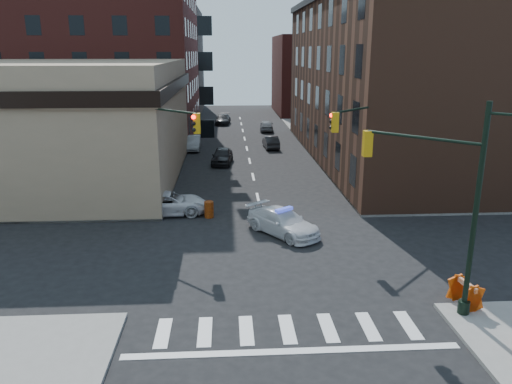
{
  "coord_description": "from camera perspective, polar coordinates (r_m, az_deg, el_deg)",
  "views": [
    {
      "loc": [
        -2.12,
        -22.81,
        9.8
      ],
      "look_at": [
        -0.51,
        3.82,
        2.2
      ],
      "focal_mm": 35.0,
      "sensor_mm": 36.0,
      "label": 1
    }
  ],
  "objects": [
    {
      "name": "apartment_block",
      "position": [
        64.95,
        -18.93,
        17.03
      ],
      "size": [
        25.0,
        25.0,
        24.0
      ],
      "primitive_type": "cube",
      "color": "#5A211C",
      "rests_on": "ground"
    },
    {
      "name": "barrel_road",
      "position": [
        29.27,
        2.7,
        -2.67
      ],
      "size": [
        0.56,
        0.56,
        0.98
      ],
      "primitive_type": "cylinder",
      "rotation": [
        0.0,
        0.0,
        0.02
      ],
      "color": "red",
      "rests_on": "ground"
    },
    {
      "name": "parked_car_wfar",
      "position": [
        51.38,
        -7.22,
        5.59
      ],
      "size": [
        1.54,
        4.34,
        1.43
      ],
      "primitive_type": "imported",
      "rotation": [
        0.0,
        0.0,
        -0.01
      ],
      "color": "gray",
      "rests_on": "ground"
    },
    {
      "name": "filler_nw",
      "position": [
        85.96,
        -13.17,
        14.3
      ],
      "size": [
        20.0,
        18.0,
        16.0
      ],
      "primitive_type": "cube",
      "color": "brown",
      "rests_on": "ground"
    },
    {
      "name": "police_car",
      "position": [
        27.52,
        3.11,
        -3.47
      ],
      "size": [
        4.34,
        4.95,
        1.37
      ],
      "primitive_type": "imported",
      "rotation": [
        0.0,
        0.0,
        0.63
      ],
      "color": "silver",
      "rests_on": "ground"
    },
    {
      "name": "sidewalk_ne",
      "position": [
        61.75,
        20.7,
        5.81
      ],
      "size": [
        34.0,
        54.5,
        0.15
      ],
      "primitive_type": "cube",
      "color": "gray",
      "rests_on": "ground"
    },
    {
      "name": "parked_car_efar",
      "position": [
        63.13,
        1.22,
        7.59
      ],
      "size": [
        1.84,
        4.1,
        1.37
      ],
      "primitive_type": "imported",
      "rotation": [
        0.0,
        0.0,
        3.08
      ],
      "color": "gray",
      "rests_on": "ground"
    },
    {
      "name": "signal_pole_ne",
      "position": [
        29.77,
        12.14,
        4.97
      ],
      "size": [
        3.67,
        3.58,
        8.0
      ],
      "rotation": [
        0.0,
        0.0,
        -2.36
      ],
      "color": "black",
      "rests_on": "sidewalk_ne"
    },
    {
      "name": "parked_car_wnear",
      "position": [
        44.66,
        -3.89,
        4.12
      ],
      "size": [
        2.14,
        4.35,
        1.43
      ],
      "primitive_type": "imported",
      "rotation": [
        0.0,
        0.0,
        -0.11
      ],
      "color": "black",
      "rests_on": "ground"
    },
    {
      "name": "tree_ne_far",
      "position": [
        57.97,
        6.19,
        9.56
      ],
      "size": [
        3.0,
        3.0,
        4.85
      ],
      "color": "black",
      "rests_on": "sidewalk_ne"
    },
    {
      "name": "pickup",
      "position": [
        31.29,
        -10.07,
        -1.27
      ],
      "size": [
        5.18,
        2.7,
        1.39
      ],
      "primitive_type": "imported",
      "rotation": [
        0.0,
        0.0,
        1.65
      ],
      "color": "silver",
      "rests_on": "ground"
    },
    {
      "name": "commercial_row_ne",
      "position": [
        47.85,
        15.3,
        12.0
      ],
      "size": [
        14.0,
        34.0,
        14.0
      ],
      "primitive_type": "cube",
      "color": "#512F20",
      "rests_on": "ground"
    },
    {
      "name": "ground",
      "position": [
        24.92,
        1.7,
        -7.27
      ],
      "size": [
        140.0,
        140.0,
        0.0
      ],
      "primitive_type": "plane",
      "color": "black",
      "rests_on": "ground"
    },
    {
      "name": "parked_car_wdeep",
      "position": [
        69.28,
        -3.79,
        8.28
      ],
      "size": [
        2.3,
        4.73,
        1.33
      ],
      "primitive_type": "imported",
      "rotation": [
        0.0,
        0.0,
        -0.1
      ],
      "color": "black",
      "rests_on": "ground"
    },
    {
      "name": "barricade_nw_b",
      "position": [
        33.27,
        -18.07,
        -1.05
      ],
      "size": [
        1.09,
        0.58,
        0.8
      ],
      "primitive_type": null,
      "rotation": [
        0.0,
        0.0,
        0.04
      ],
      "color": "#CE4409",
      "rests_on": "sidewalk_nw"
    },
    {
      "name": "sidewalk_nw",
      "position": [
        60.15,
        -23.83,
        5.24
      ],
      "size": [
        34.0,
        54.5,
        0.15
      ],
      "primitive_type": "cube",
      "color": "gray",
      "rests_on": "ground"
    },
    {
      "name": "tree_ne_near",
      "position": [
        50.15,
        7.71,
        8.53
      ],
      "size": [
        3.0,
        3.0,
        4.85
      ],
      "color": "black",
      "rests_on": "sidewalk_ne"
    },
    {
      "name": "pedestrian_c",
      "position": [
        32.04,
        -23.17,
        -1.41
      ],
      "size": [
        1.0,
        0.5,
        1.65
      ],
      "primitive_type": "imported",
      "rotation": [
        0.0,
        0.0,
        0.11
      ],
      "color": "#1D222C",
      "rests_on": "sidewalk_nw"
    },
    {
      "name": "pedestrian_a",
      "position": [
        31.38,
        -12.35,
        -0.56
      ],
      "size": [
        0.74,
        0.52,
        1.92
      ],
      "primitive_type": "imported",
      "rotation": [
        0.0,
        0.0,
        -0.08
      ],
      "color": "black",
      "rests_on": "sidewalk_nw"
    },
    {
      "name": "parked_car_enear",
      "position": [
        51.89,
        1.71,
        5.72
      ],
      "size": [
        1.59,
        3.96,
        1.28
      ],
      "primitive_type": "imported",
      "rotation": [
        0.0,
        0.0,
        3.2
      ],
      "color": "black",
      "rests_on": "ground"
    },
    {
      "name": "barrel_bank",
      "position": [
        30.38,
        -5.4,
        -2.0
      ],
      "size": [
        0.71,
        0.71,
        1.01
      ],
      "primitive_type": "cylinder",
      "rotation": [
        0.0,
        0.0,
        -0.32
      ],
      "color": "#E6510A",
      "rests_on": "ground"
    },
    {
      "name": "signal_pole_se",
      "position": [
        19.81,
        20.99,
        -0.36
      ],
      "size": [
        5.4,
        5.27,
        8.0
      ],
      "rotation": [
        0.0,
        0.0,
        2.36
      ],
      "color": "black",
      "rests_on": "sidewalk_se"
    },
    {
      "name": "filler_ne",
      "position": [
        82.49,
        8.02,
        13.11
      ],
      "size": [
        16.0,
        16.0,
        12.0
      ],
      "primitive_type": "cube",
      "color": "#5A211C",
      "rests_on": "ground"
    },
    {
      "name": "signal_pole_nw",
      "position": [
        28.92,
        -10.86,
        4.72
      ],
      "size": [
        3.58,
        3.67,
        8.0
      ],
      "rotation": [
        0.0,
        0.0,
        -0.79
      ],
      "color": "black",
      "rests_on": "sidewalk_nw"
    },
    {
      "name": "bank_building",
      "position": [
        42.37,
        -24.21,
        7.33
      ],
      "size": [
        22.0,
        22.0,
        9.0
      ],
      "primitive_type": "cube",
      "color": "#957D62",
      "rests_on": "ground"
    },
    {
      "name": "pedestrian_b",
      "position": [
        31.74,
        -21.88,
        -1.13
      ],
      "size": [
        1.18,
        1.09,
        1.96
      ],
      "primitive_type": "imported",
      "rotation": [
        0.0,
        0.0,
        0.46
      ],
      "color": "black",
      "rests_on": "sidewalk_nw"
    },
    {
      "name": "barricade_nw_a",
      "position": [
        33.0,
        -16.25,
        -0.95
      ],
      "size": [
        1.3,
        0.84,
        0.9
      ],
      "primitive_type": null,
      "rotation": [
        0.0,
        0.0,
        0.21
      ],
      "color": "#DB420A",
      "rests_on": "sidewalk_nw"
    },
    {
      "name": "barricade_se_a",
      "position": [
        21.48,
        22.78,
        -10.62
      ],
      "size": [
        0.88,
        1.45,
        1.02
      ],
      "primitive_type": null,
      "rotation": [
        0.0,
        0.0,
        1.72
      ],
      "color": "#CC4A09",
      "rests_on": "sidewalk_se"
    }
  ]
}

